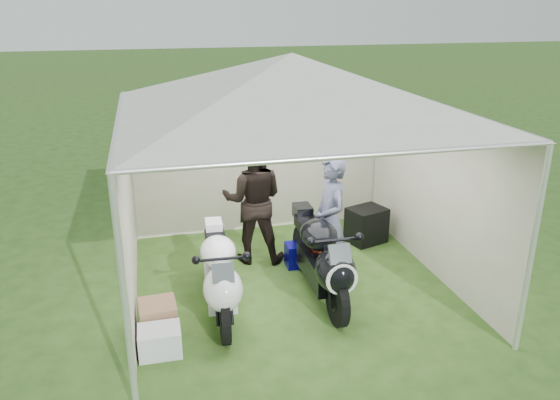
# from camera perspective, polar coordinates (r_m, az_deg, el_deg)

# --- Properties ---
(ground) EXTENTS (80.00, 80.00, 0.00)m
(ground) POSITION_cam_1_polar(r_m,az_deg,el_deg) (7.39, 1.10, -8.70)
(ground) COLOR #2A4917
(ground) RESTS_ON ground
(canopy_tent) EXTENTS (5.66, 5.66, 3.00)m
(canopy_tent) POSITION_cam_1_polar(r_m,az_deg,el_deg) (6.59, 1.17, 11.48)
(canopy_tent) COLOR silver
(canopy_tent) RESTS_ON ground
(motorcycle_white) EXTENTS (0.50, 1.95, 0.96)m
(motorcycle_white) POSITION_cam_1_polar(r_m,az_deg,el_deg) (6.52, -6.32, -7.71)
(motorcycle_white) COLOR black
(motorcycle_white) RESTS_ON ground
(motorcycle_black) EXTENTS (0.48, 2.07, 1.02)m
(motorcycle_black) POSITION_cam_1_polar(r_m,az_deg,el_deg) (6.82, 4.42, -6.00)
(motorcycle_black) COLOR black
(motorcycle_black) RESTS_ON ground
(paddock_stand) EXTENTS (0.45, 0.29, 0.34)m
(paddock_stand) POSITION_cam_1_polar(r_m,az_deg,el_deg) (7.80, 2.27, -5.70)
(paddock_stand) COLOR #0C09B5
(paddock_stand) RESTS_ON ground
(person_dark_jacket) EXTENTS (1.05, 0.91, 1.84)m
(person_dark_jacket) POSITION_cam_1_polar(r_m,az_deg,el_deg) (7.70, -2.83, 0.01)
(person_dark_jacket) COLOR black
(person_dark_jacket) RESTS_ON ground
(person_blue_jacket) EXTENTS (0.45, 0.65, 1.72)m
(person_blue_jacket) POSITION_cam_1_polar(r_m,az_deg,el_deg) (7.17, 5.25, -2.12)
(person_blue_jacket) COLOR slate
(person_blue_jacket) RESTS_ON ground
(equipment_box) EXTENTS (0.67, 0.60, 0.55)m
(equipment_box) POSITION_cam_1_polar(r_m,az_deg,el_deg) (8.61, 9.02, -2.60)
(equipment_box) COLOR black
(equipment_box) RESTS_ON ground
(crate_0) EXTENTS (0.45, 0.35, 0.30)m
(crate_0) POSITION_cam_1_polar(r_m,az_deg,el_deg) (6.14, -12.45, -14.19)
(crate_0) COLOR silver
(crate_0) RESTS_ON ground
(crate_1) EXTENTS (0.43, 0.43, 0.37)m
(crate_1) POSITION_cam_1_polar(r_m,az_deg,el_deg) (6.48, -12.61, -11.88)
(crate_1) COLOR #855F46
(crate_1) RESTS_ON ground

